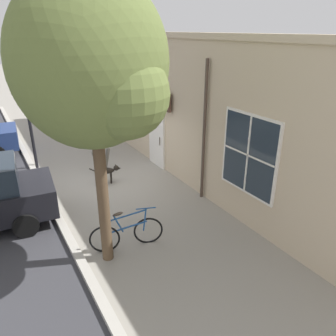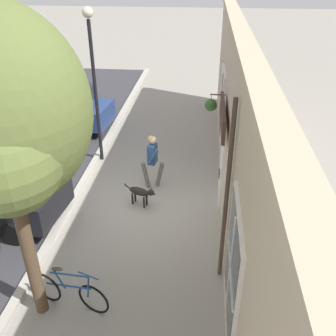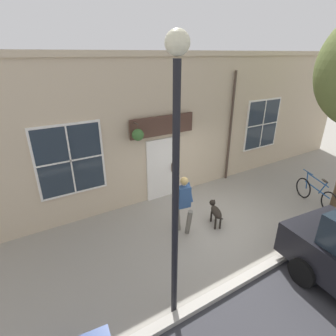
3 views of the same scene
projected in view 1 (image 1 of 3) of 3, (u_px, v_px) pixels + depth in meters
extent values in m
plane|color=gray|center=(109.00, 183.00, 10.98)|extent=(90.00, 90.00, 0.00)
cube|color=#B2ADA3|center=(47.00, 195.00, 10.03)|extent=(0.20, 28.00, 0.12)
cube|color=#C6B293|center=(169.00, 108.00, 11.19)|extent=(0.30, 18.00, 4.51)
cube|color=#C6B293|center=(169.00, 35.00, 10.27)|extent=(0.42, 18.00, 0.16)
cube|color=white|center=(157.00, 138.00, 12.03)|extent=(0.10, 1.10, 2.10)
cube|color=#232D38|center=(156.00, 140.00, 12.03)|extent=(0.03, 0.90, 1.90)
cylinder|color=#47382D|center=(160.00, 141.00, 11.71)|extent=(0.03, 0.03, 0.30)
cube|color=#4C3328|center=(154.00, 98.00, 11.39)|extent=(0.08, 2.20, 0.60)
cylinder|color=#47382D|center=(204.00, 133.00, 9.29)|extent=(0.09, 0.09, 4.06)
cylinder|color=#47382D|center=(139.00, 87.00, 12.02)|extent=(0.44, 0.04, 0.04)
cylinder|color=#47382D|center=(134.00, 92.00, 12.01)|extent=(0.01, 0.01, 0.34)
cone|color=#2D2823|center=(135.00, 98.00, 12.09)|extent=(0.32, 0.32, 0.18)
sphere|color=#3D6B33|center=(134.00, 96.00, 12.06)|extent=(0.34, 0.34, 0.34)
cube|color=white|center=(125.00, 100.00, 13.91)|extent=(0.08, 1.82, 2.02)
cube|color=#232D38|center=(125.00, 101.00, 13.90)|extent=(0.03, 1.70, 1.90)
cube|color=white|center=(124.00, 101.00, 13.89)|extent=(0.04, 0.04, 1.90)
cube|color=white|center=(124.00, 101.00, 13.89)|extent=(0.04, 1.70, 0.04)
cube|color=white|center=(249.00, 155.00, 7.94)|extent=(0.08, 1.82, 2.02)
cube|color=#232D38|center=(248.00, 155.00, 7.92)|extent=(0.03, 1.70, 1.90)
cube|color=white|center=(248.00, 155.00, 7.91)|extent=(0.04, 0.04, 1.90)
cube|color=white|center=(248.00, 155.00, 7.91)|extent=(0.04, 1.70, 0.04)
cylinder|color=#6B665B|center=(107.00, 159.00, 11.85)|extent=(0.31, 0.18, 0.82)
cylinder|color=#6B665B|center=(97.00, 162.00, 11.59)|extent=(0.31, 0.18, 0.82)
cube|color=#2D4C7A|center=(100.00, 142.00, 11.44)|extent=(0.27, 0.37, 0.59)
sphere|color=beige|center=(100.00, 130.00, 11.27)|extent=(0.22, 0.22, 0.22)
sphere|color=tan|center=(99.00, 129.00, 11.25)|extent=(0.21, 0.21, 0.21)
cylinder|color=#2D4C7A|center=(98.00, 140.00, 11.62)|extent=(0.17, 0.11, 0.57)
cylinder|color=#2D4C7A|center=(104.00, 143.00, 11.26)|extent=(0.34, 0.14, 0.52)
ellipsoid|color=black|center=(105.00, 171.00, 10.81)|extent=(0.68, 0.46, 0.21)
cylinder|color=black|center=(111.00, 177.00, 11.01)|extent=(0.06, 0.06, 0.34)
cylinder|color=black|center=(111.00, 179.00, 10.88)|extent=(0.06, 0.06, 0.34)
cylinder|color=black|center=(100.00, 178.00, 10.96)|extent=(0.06, 0.06, 0.34)
cylinder|color=black|center=(99.00, 179.00, 10.83)|extent=(0.06, 0.06, 0.34)
sphere|color=black|center=(116.00, 168.00, 10.83)|extent=(0.18, 0.18, 0.18)
cone|color=black|center=(119.00, 168.00, 10.85)|extent=(0.13, 0.12, 0.09)
cone|color=black|center=(116.00, 165.00, 10.84)|extent=(0.06, 0.06, 0.07)
cone|color=black|center=(116.00, 166.00, 10.75)|extent=(0.06, 0.06, 0.07)
cylinder|color=black|center=(92.00, 170.00, 10.74)|extent=(0.21, 0.11, 0.14)
cylinder|color=brown|center=(103.00, 194.00, 6.76)|extent=(0.24, 0.24, 3.23)
ellipsoid|color=olive|center=(91.00, 62.00, 5.74)|extent=(2.84, 2.55, 3.12)
sphere|color=olive|center=(124.00, 94.00, 5.63)|extent=(1.60, 1.60, 1.60)
torus|color=black|center=(148.00, 231.00, 7.80)|extent=(0.68, 0.27, 0.70)
torus|color=black|center=(105.00, 239.00, 7.49)|extent=(0.68, 0.27, 0.70)
cylinder|color=#1E4C8C|center=(127.00, 228.00, 7.57)|extent=(0.97, 0.23, 0.18)
cylinder|color=#1E4C8C|center=(118.00, 224.00, 7.45)|extent=(0.23, 0.08, 0.48)
cylinder|color=#1E4C8C|center=(128.00, 215.00, 7.45)|extent=(0.82, 0.19, 0.16)
cylinder|color=#1E4C8C|center=(145.00, 220.00, 7.65)|extent=(0.12, 0.06, 0.58)
cylinder|color=#1E4C8C|center=(146.00, 208.00, 7.55)|extent=(0.44, 0.18, 0.03)
ellipsoid|color=black|center=(118.00, 214.00, 7.35)|extent=(0.26, 0.14, 0.09)
cylinder|color=black|center=(26.00, 226.00, 8.04)|extent=(0.63, 0.24, 0.62)
cylinder|color=black|center=(23.00, 195.00, 9.51)|extent=(0.63, 0.24, 0.62)
cylinder|color=black|center=(27.00, 107.00, 11.29)|extent=(0.11, 0.11, 4.54)
sphere|color=beige|center=(14.00, 30.00, 10.33)|extent=(0.32, 0.32, 0.32)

